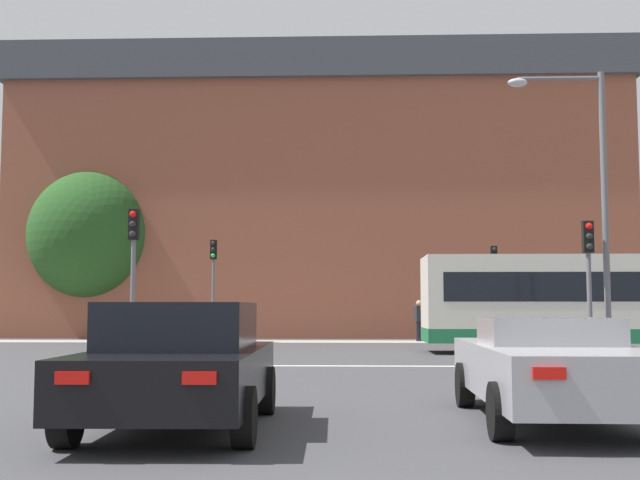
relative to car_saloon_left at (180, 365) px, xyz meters
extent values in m
cube|color=silver|center=(2.15, 10.33, -0.76)|extent=(9.38, 0.30, 0.01)
cube|color=#A09B91|center=(2.15, 24.35, -0.76)|extent=(70.42, 2.50, 0.01)
cube|color=brown|center=(0.49, 35.36, 5.38)|extent=(29.92, 15.92, 12.28)
cube|color=#42444C|center=(0.49, 35.36, 12.46)|extent=(30.52, 16.55, 1.87)
cube|color=brown|center=(-9.92, 39.06, 14.36)|extent=(0.90, 0.90, 1.92)
cube|color=brown|center=(0.22, 36.50, 14.36)|extent=(0.90, 0.90, 1.92)
cube|color=brown|center=(10.78, 35.78, 14.36)|extent=(0.90, 0.90, 1.92)
cube|color=black|center=(0.00, 0.01, -0.13)|extent=(1.99, 4.33, 0.63)
cube|color=black|center=(0.00, -0.03, 0.46)|extent=(1.68, 1.96, 0.56)
cylinder|color=black|center=(-0.94, 1.33, -0.44)|extent=(0.23, 0.64, 0.64)
cylinder|color=black|center=(0.89, 1.36, -0.44)|extent=(0.23, 0.64, 0.64)
cylinder|color=black|center=(-0.89, -1.34, -0.44)|extent=(0.23, 0.64, 0.64)
cylinder|color=black|center=(0.94, -1.30, -0.44)|extent=(0.23, 0.64, 0.64)
cube|color=red|center=(-0.55, -2.17, 0.03)|extent=(0.32, 0.06, 0.12)
cube|color=red|center=(0.63, -2.14, 0.03)|extent=(0.32, 0.06, 0.12)
cube|color=#9E9EA3|center=(4.58, 0.75, -0.12)|extent=(1.95, 4.85, 0.65)
cube|color=#9E9EA3|center=(4.59, 0.87, 0.38)|extent=(1.64, 1.47, 0.34)
cylinder|color=black|center=(3.71, 2.26, -0.44)|extent=(0.23, 0.64, 0.64)
cylinder|color=black|center=(5.51, 2.23, -0.44)|extent=(0.23, 0.64, 0.64)
cylinder|color=black|center=(3.66, -0.73, -0.44)|extent=(0.23, 0.64, 0.64)
cube|color=red|center=(3.96, -1.67, 0.04)|extent=(0.32, 0.06, 0.12)
cube|color=silver|center=(10.26, 16.21, 0.95)|extent=(11.63, 2.55, 2.72)
cube|color=#1E7042|center=(10.26, 16.21, -0.19)|extent=(11.65, 2.57, 0.44)
cube|color=black|center=(10.26, 16.21, 1.31)|extent=(10.70, 2.58, 0.90)
cylinder|color=black|center=(6.66, 17.44, -0.26)|extent=(1.00, 0.28, 1.00)
cylinder|color=black|center=(6.66, 14.98, -0.26)|extent=(1.00, 0.28, 1.00)
cylinder|color=slate|center=(8.04, 10.68, 0.64)|extent=(0.12, 0.12, 2.81)
cube|color=black|center=(8.04, 10.68, 2.45)|extent=(0.26, 0.20, 0.80)
sphere|color=red|center=(8.04, 10.55, 2.71)|extent=(0.17, 0.17, 0.17)
sphere|color=black|center=(8.04, 10.55, 2.45)|extent=(0.17, 0.17, 0.17)
sphere|color=black|center=(8.04, 10.55, 2.19)|extent=(0.17, 0.17, 0.17)
cylinder|color=slate|center=(-3.57, 23.35, 0.96)|extent=(0.12, 0.12, 3.43)
cube|color=black|center=(-3.57, 23.35, 3.07)|extent=(0.26, 0.20, 0.80)
sphere|color=black|center=(-3.57, 23.22, 3.33)|extent=(0.17, 0.17, 0.17)
sphere|color=black|center=(-3.57, 23.22, 3.07)|extent=(0.17, 0.17, 0.17)
sphere|color=#1ED14C|center=(-3.57, 23.22, 2.82)|extent=(0.17, 0.17, 0.17)
cylinder|color=slate|center=(-3.54, 10.86, 0.83)|extent=(0.12, 0.12, 3.18)
cube|color=black|center=(-3.54, 10.86, 2.82)|extent=(0.26, 0.20, 0.80)
sphere|color=red|center=(-3.54, 10.73, 3.08)|extent=(0.17, 0.17, 0.17)
sphere|color=black|center=(-3.54, 10.73, 2.82)|extent=(0.17, 0.17, 0.17)
sphere|color=black|center=(-3.54, 10.73, 2.56)|extent=(0.17, 0.17, 0.17)
cylinder|color=slate|center=(8.11, 24.06, 0.84)|extent=(0.12, 0.12, 3.20)
cube|color=black|center=(8.11, 24.06, 2.84)|extent=(0.26, 0.20, 0.80)
sphere|color=black|center=(8.11, 23.93, 3.10)|extent=(0.17, 0.17, 0.17)
sphere|color=black|center=(8.11, 23.93, 2.84)|extent=(0.17, 0.17, 0.17)
sphere|color=#1ED14C|center=(8.11, 23.93, 2.59)|extent=(0.17, 0.17, 0.17)
cylinder|color=slate|center=(8.54, 10.83, 2.98)|extent=(0.16, 0.16, 7.48)
cylinder|color=slate|center=(7.47, 10.83, 6.57)|extent=(2.14, 0.10, 0.10)
ellipsoid|color=#B2B2B7|center=(6.40, 10.83, 6.47)|extent=(0.50, 0.36, 0.22)
cylinder|color=black|center=(5.11, 24.95, -0.34)|extent=(0.13, 0.13, 0.83)
cylinder|color=black|center=(4.97, 24.86, -0.34)|extent=(0.13, 0.13, 0.83)
cube|color=#232328|center=(5.04, 24.91, 0.40)|extent=(0.46, 0.39, 0.66)
sphere|color=tan|center=(5.04, 24.91, 0.86)|extent=(0.25, 0.25, 0.25)
cylinder|color=#4C3823|center=(-10.31, 28.17, 0.43)|extent=(0.36, 0.36, 2.39)
ellipsoid|color=#234C1E|center=(-10.31, 28.17, 4.12)|extent=(5.86, 5.86, 6.16)
camera|label=1|loc=(2.01, -9.60, 0.68)|focal=45.00mm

